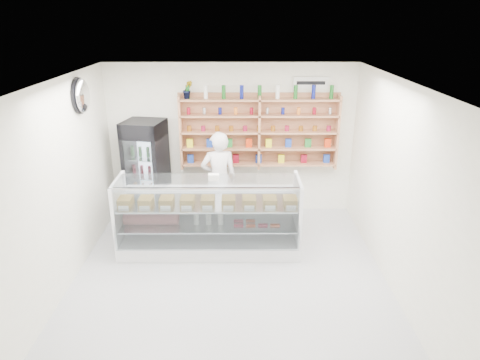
{
  "coord_description": "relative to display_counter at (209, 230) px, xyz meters",
  "views": [
    {
      "loc": [
        0.13,
        -5.12,
        3.57
      ],
      "look_at": [
        0.15,
        0.9,
        1.23
      ],
      "focal_mm": 32.0,
      "sensor_mm": 36.0,
      "label": 1
    }
  ],
  "objects": [
    {
      "name": "room",
      "position": [
        0.34,
        -0.96,
        1.06
      ],
      "size": [
        5.0,
        5.0,
        5.0
      ],
      "color": "#AEAFB3",
      "rests_on": "ground"
    },
    {
      "name": "security_mirror",
      "position": [
        -1.83,
        0.24,
        2.11
      ],
      "size": [
        0.15,
        0.5,
        0.5
      ],
      "primitive_type": "ellipsoid",
      "color": "silver",
      "rests_on": "left_wall"
    },
    {
      "name": "display_counter",
      "position": [
        0.0,
        0.0,
        0.0
      ],
      "size": [
        2.83,
        0.84,
        1.23
      ],
      "color": "white",
      "rests_on": "floor"
    },
    {
      "name": "potted_plant",
      "position": [
        -0.41,
        1.38,
        2.01
      ],
      "size": [
        0.21,
        0.18,
        0.32
      ],
      "primitive_type": "imported",
      "rotation": [
        0.0,
        0.0,
        0.28
      ],
      "color": "#1E6626",
      "rests_on": "wall_shelving"
    },
    {
      "name": "shop_worker",
      "position": [
        0.13,
        0.93,
        0.52
      ],
      "size": [
        0.69,
        0.51,
        1.72
      ],
      "primitive_type": "imported",
      "rotation": [
        0.0,
        0.0,
        3.3
      ],
      "color": "silver",
      "rests_on": "floor"
    },
    {
      "name": "wall_shelving",
      "position": [
        0.84,
        1.38,
        1.25
      ],
      "size": [
        2.84,
        0.28,
        1.33
      ],
      "color": "#B07953",
      "rests_on": "back_wall"
    },
    {
      "name": "drinks_cooler",
      "position": [
        -1.19,
        1.18,
        0.58
      ],
      "size": [
        0.79,
        0.77,
        1.85
      ],
      "rotation": [
        0.0,
        0.0,
        -0.21
      ],
      "color": "black",
      "rests_on": "floor"
    },
    {
      "name": "wall_sign",
      "position": [
        1.74,
        1.51,
        2.11
      ],
      "size": [
        0.62,
        0.03,
        0.2
      ],
      "primitive_type": "cube",
      "color": "white",
      "rests_on": "back_wall"
    }
  ]
}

